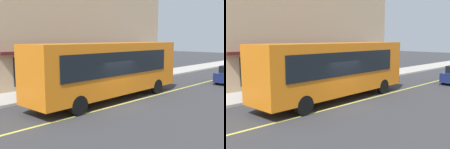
{
  "view_description": "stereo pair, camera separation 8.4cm",
  "coord_description": "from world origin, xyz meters",
  "views": [
    {
      "loc": [
        -11.11,
        -10.16,
        3.79
      ],
      "look_at": [
        0.56,
        1.08,
        1.6
      ],
      "focal_mm": 43.25,
      "sensor_mm": 36.0,
      "label": 1
    },
    {
      "loc": [
        -11.05,
        -10.22,
        3.79
      ],
      "look_at": [
        0.56,
        1.08,
        1.6
      ],
      "focal_mm": 43.25,
      "sensor_mm": 36.0,
      "label": 2
    }
  ],
  "objects": [
    {
      "name": "sidewalk",
      "position": [
        0.0,
        5.68,
        0.07
      ],
      "size": [
        80.0,
        3.19,
        0.15
      ],
      "primitive_type": "cube",
      "color": "#B2ADA3",
      "rests_on": "ground"
    },
    {
      "name": "ground",
      "position": [
        0.0,
        0.0,
        0.0
      ],
      "size": [
        120.0,
        120.0,
        0.0
      ],
      "primitive_type": "plane",
      "color": "#38383A"
    },
    {
      "name": "lane_centre_stripe",
      "position": [
        0.0,
        0.0,
        0.0
      ],
      "size": [
        36.0,
        0.16,
        0.01
      ],
      "primitive_type": "cube",
      "color": "#D8D14C",
      "rests_on": "ground"
    },
    {
      "name": "storefront_building",
      "position": [
        3.73,
        11.54,
        7.01
      ],
      "size": [
        21.3,
        9.14,
        14.03
      ],
      "color": "tan",
      "rests_on": "ground"
    },
    {
      "name": "traffic_light",
      "position": [
        -2.65,
        4.82,
        2.53
      ],
      "size": [
        0.3,
        0.52,
        3.2
      ],
      "color": "#2D2D33",
      "rests_on": "sidewalk"
    },
    {
      "name": "pedestrian_by_curb",
      "position": [
        8.99,
        6.01,
        1.24
      ],
      "size": [
        0.34,
        0.34,
        1.8
      ],
      "color": "black",
      "rests_on": "sidewalk"
    },
    {
      "name": "bus",
      "position": [
        0.6,
        1.27,
        1.99
      ],
      "size": [
        11.21,
        2.89,
        3.5
      ],
      "color": "orange",
      "rests_on": "ground"
    }
  ]
}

